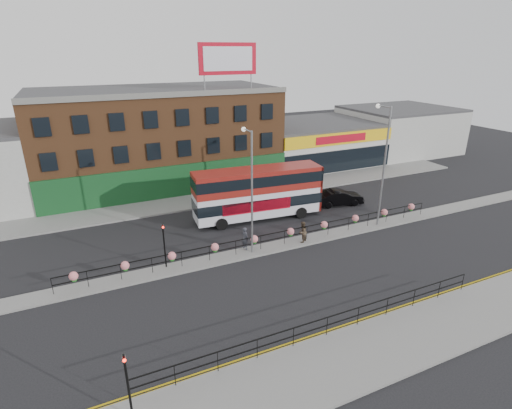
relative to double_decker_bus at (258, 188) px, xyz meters
name	(u,v)px	position (x,y,z in m)	size (l,w,h in m)	color
ground	(273,248)	(-1.47, -5.69, -2.80)	(120.00, 120.00, 0.00)	black
south_pavement	(381,348)	(-1.47, -17.69, -2.73)	(60.00, 4.00, 0.15)	gray
north_pavement	(219,197)	(-1.47, 6.31, -2.73)	(60.00, 4.00, 0.15)	gray
median	(273,247)	(-1.47, -5.69, -2.73)	(60.00, 1.60, 0.15)	gray
yellow_line_inner	(352,322)	(-1.47, -15.39, -2.80)	(60.00, 0.10, 0.01)	gold
yellow_line_outer	(354,324)	(-1.47, -15.57, -2.80)	(60.00, 0.10, 0.01)	gold
brick_building	(158,137)	(-5.47, 14.27, 2.33)	(25.00, 12.21, 10.30)	brown
supermarket	(312,142)	(14.53, 14.21, -0.15)	(15.00, 12.25, 5.30)	silver
warehouse_east	(399,130)	(29.28, 14.31, 0.35)	(14.50, 12.00, 6.30)	#ABACA7
billboard	(228,59)	(1.03, 9.29, 10.38)	(6.00, 0.29, 4.40)	#B2081B
median_railing	(273,236)	(-1.47, -5.69, -1.76)	(30.04, 0.56, 1.23)	black
south_railing	(327,322)	(-3.47, -15.79, -1.84)	(20.04, 0.05, 1.12)	black
double_decker_bus	(258,188)	(0.00, 0.00, 0.00)	(11.46, 3.64, 4.56)	silver
car	(339,197)	(8.47, -0.31, -2.04)	(4.82, 2.47, 1.51)	black
pedestrian_a	(245,238)	(-3.50, -5.14, -1.78)	(0.60, 0.74, 1.75)	#32343D
pedestrian_b	(302,232)	(0.96, -5.94, -1.81)	(1.02, 0.96, 1.68)	#473929
lamp_column_west	(251,182)	(-3.24, -5.61, 2.67)	(0.32, 1.58, 8.98)	gray
lamp_column_east	(383,157)	(8.48, -5.56, 3.21)	(0.36, 1.74, 9.90)	gray
traffic_light_south	(126,373)	(-13.47, -16.70, -0.33)	(0.15, 0.28, 3.65)	black
traffic_light_median	(164,236)	(-9.47, -5.30, -0.33)	(0.15, 0.28, 3.65)	black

